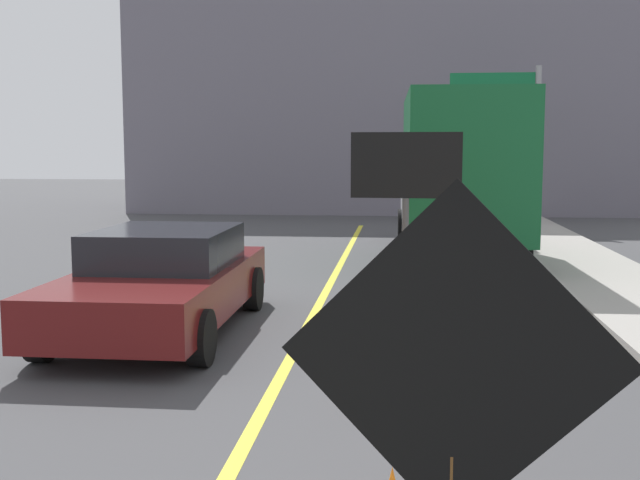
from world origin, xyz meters
The scene contains 9 objects.
lane_center_stripe centered at (0.00, 6.00, 0.00)m, with size 0.14×36.00×0.01m, color yellow.
roadwork_sign centered at (1.53, 2.47, 1.47)m, with size 1.62×0.26×2.33m.
arrow_board_trailer centered at (1.34, 10.34, 0.48)m, with size 1.60×1.86×2.70m.
box_truck centered at (2.49, 16.40, 1.91)m, with size 2.59×7.99×3.57m.
pickup_car centered at (-1.91, 9.06, 0.70)m, with size 2.12×4.77×1.38m.
highway_guide_sign centered at (4.66, 23.99, 3.42)m, with size 2.79×0.18×5.00m.
far_building_block centered at (0.76, 30.76, 4.60)m, with size 19.84×6.13×9.20m, color slate.
traffic_cone_mid_lane centered at (1.14, 6.13, 0.31)m, with size 0.36×0.36×0.62m.
traffic_cone_far_lane centered at (1.27, 8.58, 0.31)m, with size 0.36×0.36×0.63m.
Camera 1 is at (1.28, -1.06, 2.46)m, focal length 43.94 mm.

